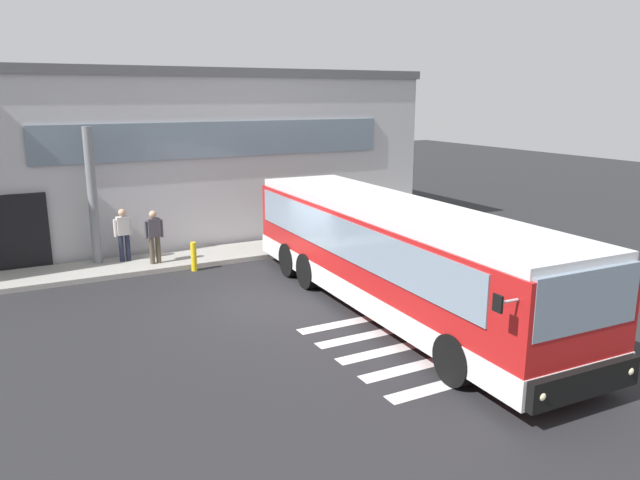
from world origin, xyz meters
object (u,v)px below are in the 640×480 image
object	(u,v)px
entry_support_column	(92,196)
passenger_by_doorway	(154,233)
bus_main_foreground	(395,259)
safety_bollard_yellow	(194,257)
passenger_near_column	(123,232)

from	to	relation	value
entry_support_column	passenger_by_doorway	size ratio (longest dim) A/B	2.51
bus_main_foreground	safety_bollard_yellow	xyz separation A→B (m)	(-3.41, 5.78, -0.89)
passenger_near_column	safety_bollard_yellow	bearing A→B (deg)	-42.37
bus_main_foreground	entry_support_column	bearing A→B (deg)	128.18
entry_support_column	safety_bollard_yellow	xyz separation A→B (m)	(2.55, -1.80, -1.81)
passenger_near_column	passenger_by_doorway	distance (m)	1.05
entry_support_column	bus_main_foreground	size ratio (longest dim) A/B	0.36
passenger_by_doorway	safety_bollard_yellow	size ratio (longest dim) A/B	1.86
passenger_near_column	safety_bollard_yellow	world-z (taller)	passenger_near_column
entry_support_column	passenger_by_doorway	distance (m)	2.15
entry_support_column	bus_main_foreground	world-z (taller)	entry_support_column
passenger_by_doorway	safety_bollard_yellow	bearing A→B (deg)	-42.63
passenger_by_doorway	entry_support_column	bearing A→B (deg)	150.19
bus_main_foreground	passenger_by_doorway	size ratio (longest dim) A/B	7.02
bus_main_foreground	passenger_near_column	xyz separation A→B (m)	(-5.16, 7.38, -0.26)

